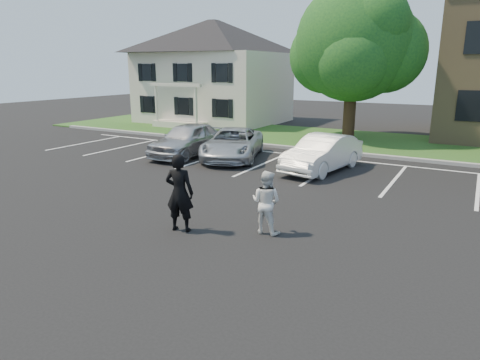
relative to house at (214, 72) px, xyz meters
name	(u,v)px	position (x,y,z in m)	size (l,w,h in m)	color
ground_plane	(221,236)	(13.00, -19.97, -3.83)	(90.00, 90.00, 0.00)	black
curb	(350,153)	(13.00, -7.97, -3.75)	(40.00, 0.30, 0.15)	gray
grass_strip	(369,142)	(13.00, -3.97, -3.79)	(44.00, 8.00, 0.08)	#1E511E
stall_lines	(364,171)	(14.40, -11.02, -3.82)	(34.00, 5.36, 0.01)	white
house	(214,72)	(0.00, 0.00, 0.00)	(10.30, 9.22, 7.60)	beige
tree	(356,45)	(11.68, -3.25, 1.52)	(7.80, 7.20, 8.80)	black
man_black_suit	(180,193)	(11.86, -20.12, -2.80)	(0.75, 0.49, 2.05)	black
man_white_shirt	(266,202)	(13.87, -19.17, -3.01)	(0.80, 0.62, 1.65)	white
car_silver_west	(188,139)	(6.23, -12.05, -3.03)	(1.89, 4.69, 1.60)	#BABABF
car_silver_minivan	(233,144)	(8.43, -11.53, -3.13)	(2.33, 5.05, 1.40)	#B5B8BE
car_white_sedan	(322,153)	(12.88, -11.86, -3.09)	(1.56, 4.46, 1.47)	white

